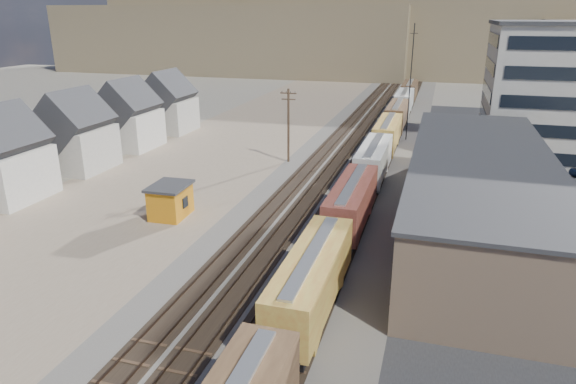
# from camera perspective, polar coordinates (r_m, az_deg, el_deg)

# --- Properties ---
(ground) EXTENTS (300.00, 300.00, 0.00)m
(ground) POSITION_cam_1_polar(r_m,az_deg,el_deg) (32.08, -7.11, -17.95)
(ground) COLOR #6B6356
(ground) RESTS_ON ground
(ballast_bed) EXTENTS (18.00, 200.00, 0.06)m
(ballast_bed) POSITION_cam_1_polar(r_m,az_deg,el_deg) (76.49, 7.91, 4.42)
(ballast_bed) COLOR #4C4742
(ballast_bed) RESTS_ON ground
(dirt_yard) EXTENTS (24.00, 180.00, 0.03)m
(dirt_yard) POSITION_cam_1_polar(r_m,az_deg,el_deg) (72.94, -9.12, 3.62)
(dirt_yard) COLOR #786752
(dirt_yard) RESTS_ON ground
(asphalt_lot) EXTENTS (26.00, 120.00, 0.04)m
(asphalt_lot) POSITION_cam_1_polar(r_m,az_deg,el_deg) (62.33, 25.97, -0.83)
(asphalt_lot) COLOR #232326
(asphalt_lot) RESTS_ON ground
(rail_tracks) EXTENTS (11.40, 200.00, 0.24)m
(rail_tracks) POSITION_cam_1_polar(r_m,az_deg,el_deg) (76.55, 7.50, 4.51)
(rail_tracks) COLOR black
(rail_tracks) RESTS_ON ground
(freight_train) EXTENTS (3.00, 119.74, 4.46)m
(freight_train) POSITION_cam_1_polar(r_m,az_deg,el_deg) (69.55, 10.32, 5.16)
(freight_train) COLOR black
(freight_train) RESTS_ON ground
(warehouse) EXTENTS (12.40, 40.40, 7.25)m
(warehouse) POSITION_cam_1_polar(r_m,az_deg,el_deg) (50.86, 20.38, 0.04)
(warehouse) COLOR tan
(warehouse) RESTS_ON ground
(office_tower) EXTENTS (22.60, 18.60, 18.45)m
(office_tower) POSITION_cam_1_polar(r_m,az_deg,el_deg) (80.65, 29.12, 9.67)
(office_tower) COLOR #9E998E
(office_tower) RESTS_ON ground
(utility_pole_north) EXTENTS (2.20, 0.32, 10.00)m
(utility_pole_north) POSITION_cam_1_polar(r_m,az_deg,el_deg) (69.46, 0.05, 7.57)
(utility_pole_north) COLOR #382619
(utility_pole_north) RESTS_ON ground
(radio_mast) EXTENTS (1.20, 0.16, 18.00)m
(radio_mast) POSITION_cam_1_polar(r_m,az_deg,el_deg) (83.98, 13.43, 11.73)
(radio_mast) COLOR black
(radio_mast) RESTS_ON ground
(townhouse_row) EXTENTS (8.15, 68.16, 10.47)m
(townhouse_row) POSITION_cam_1_polar(r_m,az_deg,el_deg) (67.53, -25.73, 4.48)
(townhouse_row) COLOR #B7B2A8
(townhouse_row) RESTS_ON ground
(hills_north) EXTENTS (265.00, 80.00, 32.00)m
(hills_north) POSITION_cam_1_polar(r_m,az_deg,el_deg) (191.51, 14.00, 17.11)
(hills_north) COLOR brown
(hills_north) RESTS_ON ground
(maintenance_shed) EXTENTS (3.72, 4.71, 3.35)m
(maintenance_shed) POSITION_cam_1_polar(r_m,az_deg,el_deg) (52.42, -12.93, -0.91)
(maintenance_shed) COLOR #C17512
(maintenance_shed) RESTS_ON ground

